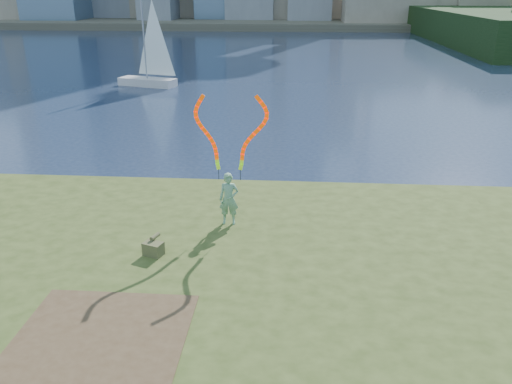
{
  "coord_description": "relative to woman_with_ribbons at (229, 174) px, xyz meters",
  "views": [
    {
      "loc": [
        1.24,
        -10.49,
        6.86
      ],
      "look_at": [
        0.41,
        1.0,
        2.11
      ],
      "focal_mm": 35.0,
      "sensor_mm": 36.0,
      "label": 1
    }
  ],
  "objects": [
    {
      "name": "dirt_patch",
      "position": [
        -1.82,
        -5.09,
        -1.44
      ],
      "size": [
        3.2,
        3.0,
        0.02
      ],
      "primitive_type": "cube",
      "color": "#47331E",
      "rests_on": "grassy_knoll"
    },
    {
      "name": "ground",
      "position": [
        0.38,
        -1.89,
        -2.25
      ],
      "size": [
        320.0,
        320.0,
        0.0
      ],
      "primitive_type": "plane",
      "color": "#19253F",
      "rests_on": "ground"
    },
    {
      "name": "canvas_bag",
      "position": [
        -1.64,
        -1.9,
        -1.27
      ],
      "size": [
        0.54,
        0.61,
        0.44
      ],
      "rotation": [
        0.0,
        0.0,
        -0.34
      ],
      "color": "#4A4E2D",
      "rests_on": "grassy_knoll"
    },
    {
      "name": "far_shore",
      "position": [
        0.38,
        93.11,
        -1.65
      ],
      "size": [
        320.0,
        40.0,
        1.2
      ],
      "primitive_type": "cube",
      "color": "#4C4737",
      "rests_on": "ground"
    },
    {
      "name": "woman_with_ribbons",
      "position": [
        0.0,
        0.0,
        0.0
      ],
      "size": [
        1.98,
        0.35,
        3.86
      ],
      "rotation": [
        0.0,
        0.0,
        0.01
      ],
      "color": "#1F6A2E",
      "rests_on": "grassy_knoll"
    },
    {
      "name": "grassy_knoll",
      "position": [
        0.38,
        -4.18,
        -1.91
      ],
      "size": [
        20.0,
        18.0,
        0.8
      ],
      "color": "#344217",
      "rests_on": "ground"
    },
    {
      "name": "sailboat",
      "position": [
        -8.92,
        24.36,
        -1.05
      ],
      "size": [
        4.61,
        2.58,
        6.97
      ],
      "rotation": [
        0.0,
        0.0,
        -0.29
      ],
      "color": "silver",
      "rests_on": "ground"
    }
  ]
}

